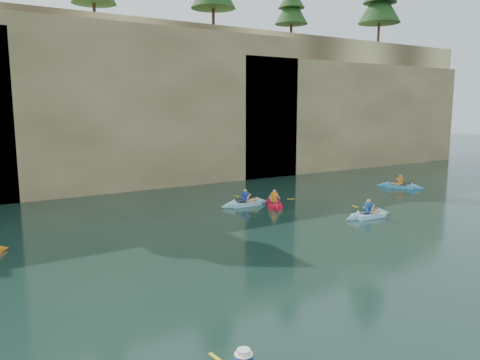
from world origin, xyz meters
TOP-DOWN VIEW (x-y plane):
  - ground at (0.00, 0.00)m, footprint 160.00×160.00m
  - cliff at (0.00, 30.00)m, footprint 70.00×16.00m
  - cliff_slab_center at (2.00, 22.60)m, footprint 24.00×2.40m
  - cliff_slab_east at (22.00, 22.60)m, footprint 26.00×2.40m
  - sea_cave_center at (-4.00, 21.95)m, footprint 3.50×1.00m
  - sea_cave_east at (10.00, 21.95)m, footprint 5.00×1.00m
  - kayaker_ltblue_near at (7.61, 7.71)m, footprint 3.07×2.37m
  - kayaker_red_far at (5.22, 12.58)m, footprint 2.23×3.13m
  - kayaker_ltblue_mid at (3.85, 13.54)m, footprint 3.18×2.37m
  - kayaker_blue_east at (16.22, 12.65)m, footprint 2.29×3.12m

SIDE VIEW (x-z plane):
  - ground at x=0.00m, z-range 0.00..0.00m
  - kayaker_blue_east at x=16.22m, z-range -0.43..0.72m
  - kayaker_red_far at x=5.22m, z-range -0.44..0.73m
  - kayaker_ltblue_mid at x=3.85m, z-range -0.45..0.75m
  - kayaker_ltblue_near at x=7.61m, z-range -0.45..0.75m
  - sea_cave_center at x=-4.00m, z-range 0.00..3.20m
  - sea_cave_east at x=10.00m, z-range 0.00..4.50m
  - cliff_slab_east at x=22.00m, z-range 0.00..9.84m
  - cliff_slab_center at x=2.00m, z-range 0.00..11.40m
  - cliff at x=0.00m, z-range 0.00..12.00m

